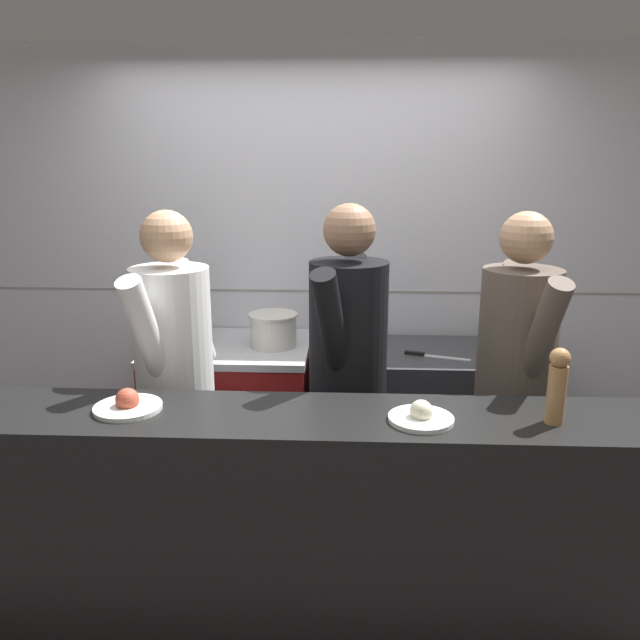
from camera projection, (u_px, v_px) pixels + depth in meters
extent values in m
plane|color=#383333|center=(299.00, 608.00, 2.79)|extent=(14.00, 14.00, 0.00)
cube|color=silver|center=(316.00, 266.00, 3.85)|extent=(8.00, 0.06, 2.60)
cube|color=gray|center=(316.00, 291.00, 3.86)|extent=(8.00, 0.00, 0.01)
cube|color=maroon|center=(233.00, 420.00, 3.71)|extent=(0.90, 0.70, 0.87)
cube|color=#B7BABF|center=(230.00, 348.00, 3.59)|extent=(0.91, 0.71, 0.04)
cube|color=#B7BABF|center=(221.00, 435.00, 3.37)|extent=(0.81, 0.03, 0.10)
cube|color=#38383D|center=(426.00, 423.00, 3.66)|extent=(1.28, 0.65, 0.88)
cube|color=black|center=(430.00, 511.00, 3.46)|extent=(1.25, 0.04, 0.10)
cube|color=black|center=(344.00, 534.00, 2.47)|extent=(3.04, 0.45, 1.02)
cylinder|color=#2D2D33|center=(189.00, 328.00, 3.63)|extent=(0.24, 0.24, 0.16)
cylinder|color=#2D2D33|center=(188.00, 315.00, 3.61)|extent=(0.25, 0.25, 0.01)
cylinder|color=beige|center=(273.00, 330.00, 3.54)|extent=(0.26, 0.26, 0.19)
cylinder|color=beige|center=(273.00, 315.00, 3.52)|extent=(0.28, 0.28, 0.01)
cube|color=#B7BABF|center=(447.00, 358.00, 3.41)|extent=(0.25, 0.11, 0.01)
cube|color=black|center=(415.00, 353.00, 3.47)|extent=(0.11, 0.06, 0.02)
cylinder|color=white|center=(128.00, 408.00, 2.38)|extent=(0.26, 0.26, 0.02)
sphere|color=#B24733|center=(127.00, 400.00, 2.38)|extent=(0.09, 0.09, 0.09)
cylinder|color=white|center=(421.00, 419.00, 2.28)|extent=(0.24, 0.24, 0.02)
sphere|color=beige|center=(421.00, 411.00, 2.27)|extent=(0.08, 0.08, 0.08)
cylinder|color=#AD7A47|center=(556.00, 395.00, 2.24)|extent=(0.07, 0.07, 0.22)
sphere|color=#AD7A47|center=(560.00, 358.00, 2.21)|extent=(0.07, 0.07, 0.07)
cube|color=black|center=(182.00, 487.00, 3.02)|extent=(0.33, 0.25, 0.81)
cylinder|color=white|center=(173.00, 341.00, 2.83)|extent=(0.42, 0.42, 0.67)
sphere|color=tan|center=(166.00, 236.00, 2.71)|extent=(0.23, 0.23, 0.23)
cylinder|color=white|center=(193.00, 313.00, 3.00)|extent=(0.17, 0.35, 0.56)
cylinder|color=white|center=(148.00, 336.00, 2.61)|extent=(0.17, 0.35, 0.56)
cube|color=black|center=(346.00, 483.00, 3.04)|extent=(0.35, 0.28, 0.82)
cylinder|color=black|center=(348.00, 335.00, 2.85)|extent=(0.45, 0.45, 0.68)
sphere|color=#8C664C|center=(349.00, 230.00, 2.73)|extent=(0.23, 0.23, 0.23)
cylinder|color=black|center=(362.00, 308.00, 3.02)|extent=(0.21, 0.36, 0.57)
cylinder|color=black|center=(333.00, 330.00, 2.64)|extent=(0.21, 0.36, 0.57)
cube|color=black|center=(505.00, 488.00, 3.01)|extent=(0.33, 0.25, 0.81)
cylinder|color=brown|center=(518.00, 342.00, 2.82)|extent=(0.41, 0.41, 0.67)
sphere|color=tan|center=(526.00, 238.00, 2.70)|extent=(0.23, 0.23, 0.23)
cylinder|color=brown|center=(500.00, 314.00, 3.00)|extent=(0.17, 0.35, 0.56)
cylinder|color=brown|center=(541.00, 338.00, 2.60)|extent=(0.17, 0.35, 0.56)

